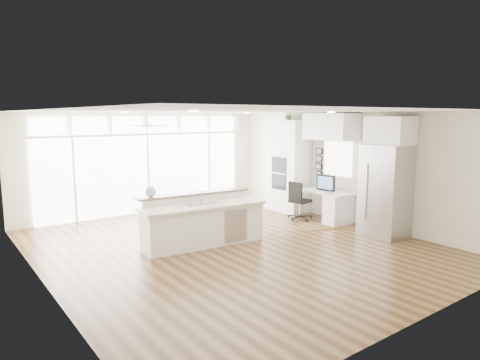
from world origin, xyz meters
TOP-DOWN VIEW (x-y plane):
  - floor at (0.00, 0.00)m, footprint 7.00×8.00m
  - ceiling at (0.00, 0.00)m, footprint 7.00×8.00m
  - wall_back at (0.00, 4.00)m, footprint 7.00×0.04m
  - wall_front at (0.00, -4.00)m, footprint 7.00×0.04m
  - wall_left at (-3.50, 0.00)m, footprint 0.04×8.00m
  - wall_right at (3.50, 0.00)m, footprint 0.04×8.00m
  - glass_wall at (0.00, 3.94)m, footprint 5.80×0.06m
  - transom_row at (0.00, 3.94)m, footprint 5.90×0.06m
  - desk_window at (3.46, 0.30)m, footprint 0.04×0.85m
  - ceiling_fan at (-0.50, 2.80)m, footprint 1.16×1.16m
  - recessed_lights at (0.00, 0.20)m, footprint 3.40×3.00m
  - oven_cabinet at (3.17, 1.80)m, footprint 0.64×1.20m
  - desk_nook at (3.13, 0.30)m, footprint 0.72×1.30m
  - upper_cabinets at (3.17, 0.30)m, footprint 0.64×1.30m
  - refrigerator at (3.11, -1.35)m, footprint 0.76×0.90m
  - fridge_cabinet at (3.17, -1.35)m, footprint 0.64×0.90m
  - framed_photos at (3.46, 0.92)m, footprint 0.06×0.22m
  - kitchen_island at (-0.40, 0.45)m, footprint 2.65×1.21m
  - rug at (2.61, 0.04)m, footprint 1.14×1.00m
  - office_chair at (2.72, 0.84)m, footprint 0.57×0.54m
  - fishbowl at (-1.31, 0.94)m, footprint 0.24×0.24m
  - monitor at (3.05, 0.30)m, footprint 0.15×0.53m
  - keyboard at (2.88, 0.30)m, footprint 0.15×0.33m
  - potted_plant at (3.17, 1.80)m, footprint 0.29×0.32m

SIDE VIEW (x-z plane):
  - floor at x=0.00m, z-range -0.02..0.00m
  - rug at x=2.61m, z-range 0.00..0.01m
  - desk_nook at x=3.13m, z-range 0.00..0.76m
  - office_chair at x=2.72m, z-range 0.00..0.97m
  - kitchen_island at x=-0.40m, z-range 0.00..1.02m
  - keyboard at x=2.88m, z-range 0.76..0.78m
  - monitor at x=3.05m, z-range 0.76..1.20m
  - refrigerator at x=3.11m, z-range 0.00..2.00m
  - glass_wall at x=0.00m, z-range 0.01..2.09m
  - fishbowl at x=-1.31m, z-range 1.02..1.25m
  - oven_cabinet at x=3.17m, z-range 0.00..2.50m
  - wall_back at x=0.00m, z-range 0.00..2.70m
  - wall_front at x=0.00m, z-range 0.00..2.70m
  - wall_left at x=-3.50m, z-range 0.00..2.70m
  - wall_right at x=3.50m, z-range 0.00..2.70m
  - framed_photos at x=3.46m, z-range 1.00..1.80m
  - desk_window at x=3.46m, z-range 1.12..1.98m
  - fridge_cabinet at x=3.17m, z-range 2.00..2.60m
  - upper_cabinets at x=3.17m, z-range 2.03..2.67m
  - transom_row at x=0.00m, z-range 2.18..2.58m
  - ceiling_fan at x=-0.50m, z-range 2.32..2.64m
  - potted_plant at x=3.17m, z-range 2.50..2.74m
  - recessed_lights at x=0.00m, z-range 2.67..2.69m
  - ceiling at x=0.00m, z-range 2.69..2.71m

